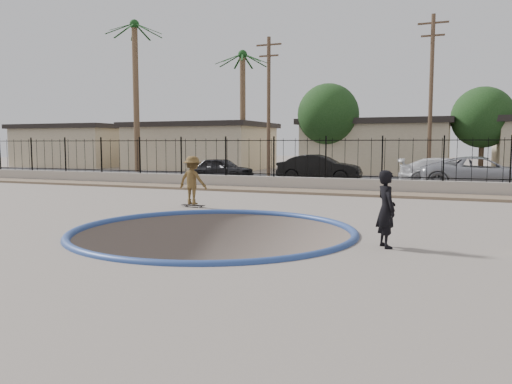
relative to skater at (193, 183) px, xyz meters
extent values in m
cube|color=slate|center=(2.80, 9.00, -1.92)|extent=(120.00, 120.00, 2.20)
torus|color=navy|center=(2.80, -4.00, -0.82)|extent=(7.04, 7.04, 0.20)
cube|color=#897159|center=(2.80, 6.20, -0.77)|extent=(42.00, 1.60, 0.11)
cube|color=gray|center=(2.80, 7.30, -0.52)|extent=(42.00, 0.45, 0.60)
cube|color=black|center=(2.80, 7.30, -0.10)|extent=(40.00, 0.04, 0.03)
cube|color=black|center=(2.80, 7.30, 1.48)|extent=(40.00, 0.04, 0.04)
cube|color=black|center=(2.80, 14.00, -0.80)|extent=(90.00, 8.00, 0.04)
cube|color=tan|center=(-25.20, 23.50, 0.93)|extent=(10.00, 8.00, 3.50)
cube|color=black|center=(-25.20, 23.50, 2.88)|extent=(10.60, 8.60, 0.40)
cube|color=tan|center=(-12.20, 23.50, 0.93)|extent=(11.00, 8.00, 3.50)
cube|color=black|center=(-12.20, 23.50, 2.88)|extent=(11.60, 8.60, 0.40)
cube|color=tan|center=(2.80, 23.50, 0.93)|extent=(10.00, 8.00, 3.50)
cube|color=black|center=(2.80, 23.50, 2.88)|extent=(10.60, 8.60, 0.40)
cylinder|color=brown|center=(-14.20, 17.00, 4.68)|extent=(0.44, 0.44, 11.00)
sphere|color=#164117|center=(-14.20, 17.00, 10.13)|extent=(0.70, 0.70, 0.70)
cylinder|color=brown|center=(-7.20, 21.00, 3.68)|extent=(0.44, 0.44, 9.00)
sphere|color=#164117|center=(-7.20, 21.00, 8.13)|extent=(0.70, 0.70, 0.70)
cylinder|color=#473323|center=(-3.20, 16.00, 3.68)|extent=(0.24, 0.24, 9.00)
cube|color=#473323|center=(-3.20, 16.00, 7.68)|extent=(1.70, 0.10, 0.10)
cube|color=#473323|center=(-3.20, 16.00, 6.98)|extent=(1.30, 0.10, 0.10)
cylinder|color=#473323|center=(6.80, 16.00, 3.93)|extent=(0.24, 0.24, 9.50)
cube|color=#473323|center=(6.80, 16.00, 8.18)|extent=(1.70, 0.10, 0.10)
cube|color=#473323|center=(6.80, 16.00, 7.48)|extent=(1.30, 0.10, 0.10)
cylinder|color=#473323|center=(-0.20, 20.00, 0.68)|extent=(0.34, 0.34, 3.00)
sphere|color=#143311|center=(-0.20, 20.00, 3.38)|extent=(4.32, 4.32, 4.32)
cylinder|color=#473323|center=(9.80, 21.00, 0.55)|extent=(0.34, 0.34, 2.75)
sphere|color=#143311|center=(9.80, 21.00, 3.03)|extent=(3.96, 3.96, 3.96)
imported|color=brown|center=(0.00, 0.00, 0.00)|extent=(1.12, 0.72, 1.64)
cube|color=black|center=(0.00, 0.00, -0.76)|extent=(0.85, 0.25, 0.02)
cylinder|color=silver|center=(-0.29, -0.07, -0.79)|extent=(0.06, 0.03, 0.05)
cylinder|color=silver|center=(-0.28, 0.09, -0.79)|extent=(0.06, 0.03, 0.05)
cylinder|color=silver|center=(0.28, -0.09, -0.79)|extent=(0.06, 0.03, 0.05)
cylinder|color=silver|center=(0.29, 0.07, -0.79)|extent=(0.06, 0.03, 0.05)
imported|color=black|center=(6.96, -4.33, -0.01)|extent=(0.63, 0.70, 1.62)
imported|color=black|center=(-4.50, 11.60, -0.14)|extent=(3.87, 1.74, 1.29)
imported|color=black|center=(1.28, 12.00, -0.03)|extent=(4.63, 1.79, 1.50)
imported|color=white|center=(7.91, 11.85, -0.09)|extent=(4.95, 2.32, 1.40)
imported|color=#9C9DA4|center=(9.42, 10.40, -0.02)|extent=(5.55, 2.70, 1.52)
camera|label=1|loc=(8.26, -14.85, 1.35)|focal=35.00mm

